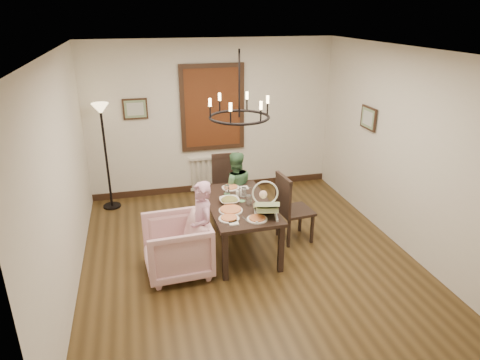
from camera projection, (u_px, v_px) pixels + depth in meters
name	position (u px, v px, depth m)	size (l,w,h in m)	color
room_shell	(241.00, 154.00, 5.86)	(4.51, 5.00, 2.81)	#4C371A
dining_table	(239.00, 208.00, 6.02)	(0.89, 1.56, 0.72)	black
chair_far	(229.00, 187.00, 7.01)	(0.47, 0.47, 1.06)	black
chair_right	(296.00, 207.00, 6.31)	(0.47, 0.47, 1.06)	black
armchair	(177.00, 246.00, 5.55)	(0.82, 0.84, 0.77)	beige
elderly_woman	(202.00, 236.00, 5.53)	(0.38, 0.25, 1.05)	#D294B0
seated_man	(235.00, 195.00, 6.80)	(0.49, 0.38, 1.01)	#46764C
baby_bouncer	(266.00, 204.00, 5.57)	(0.37, 0.50, 0.32)	#BDD794
salad_bowl	(229.00, 200.00, 5.96)	(0.33, 0.33, 0.08)	white
pizza_platter	(231.00, 210.00, 5.73)	(0.32, 0.32, 0.04)	tan
drinking_glass	(249.00, 200.00, 5.89)	(0.08, 0.08, 0.16)	silver
window_blinds	(213.00, 108.00, 7.67)	(1.00, 0.03, 1.40)	#582F11
radiator	(214.00, 172.00, 8.15)	(0.92, 0.12, 0.62)	silver
picture_back	(135.00, 109.00, 7.35)	(0.42, 0.03, 0.36)	black
picture_right	(368.00, 118.00, 6.74)	(0.42, 0.03, 0.36)	black
floor_lamp	(106.00, 158.00, 7.22)	(0.30, 0.30, 1.80)	black
chandelier	(239.00, 117.00, 5.53)	(0.80, 0.80, 0.04)	black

